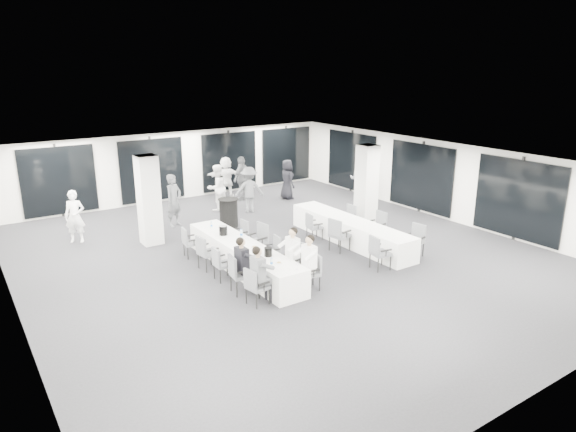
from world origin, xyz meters
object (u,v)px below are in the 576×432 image
Objects in this scene: chair_main_right_second at (296,258)px; standing_guest_h at (360,177)px; banquet_table_main at (243,257)px; chair_side_right_near at (416,238)px; chair_main_right_far at (241,232)px; banquet_table_side at (350,231)px; standing_guest_a at (174,197)px; standing_guest_f at (226,174)px; standing_guest_b at (217,185)px; chair_main_right_fourth at (259,239)px; standing_guest_c at (249,187)px; cocktail_table at (229,213)px; chair_main_right_mid at (273,249)px; chair_side_right_mid at (378,225)px; chair_main_left_far at (189,241)px; chair_side_left_near at (378,251)px; chair_side_right_far at (349,216)px; standing_guest_d at (242,175)px; chair_side_left_mid at (338,233)px; chair_main_left_second at (238,272)px; standing_guest_g at (74,213)px; chair_main_left_fourth at (206,251)px; ice_bucket_far at (223,230)px; chair_main_left_mid at (221,262)px; chair_main_left_near at (255,285)px; chair_side_left_far at (313,225)px; ice_bucket_near at (268,252)px; chair_main_right_near at (313,270)px; standing_guest_e at (287,177)px.

standing_guest_h is (6.81, 5.14, 0.45)m from chair_main_right_second.
chair_side_right_near reaches higher than banquet_table_main.
banquet_table_side is at bearing -119.18° from chair_main_right_far.
chair_main_right_second is at bearing -109.28° from standing_guest_a.
standing_guest_b is at bearing 81.58° from standing_guest_f.
chair_main_right_fourth is 7.57m from standing_guest_h.
standing_guest_h is at bearing -171.87° from standing_guest_c.
standing_guest_c reaches higher than cocktail_table.
standing_guest_f is at bearing 63.57° from cocktail_table.
banquet_table_main is 2.56× the size of standing_guest_f.
standing_guest_h is (6.82, 4.07, 0.52)m from chair_main_right_mid.
standing_guest_c is at bearing 18.90° from chair_side_right_mid.
chair_main_left_far reaches higher than chair_main_right_far.
chair_side_right_far is (1.66, 3.16, -0.06)m from chair_side_left_near.
chair_main_right_second is at bearing 44.53° from standing_guest_d.
chair_side_left_mid reaches higher than banquet_table_side.
standing_guest_a is (0.83, 6.10, 0.47)m from chair_main_left_second.
chair_main_right_second is at bearing -28.73° from standing_guest_g.
chair_main_left_fourth is 0.92m from ice_bucket_far.
chair_side_left_near is 9.46m from standing_guest_g.
chair_main_left_mid is at bearing -120.21° from cocktail_table.
chair_main_right_fourth is at bearing 81.91° from chair_main_left_fourth.
chair_side_right_near is at bearing 63.69° from chair_main_left_far.
chair_main_left_near is 4.93m from chair_side_left_far.
chair_side_right_mid is 5.51m from standing_guest_c.
standing_guest_d reaches higher than chair_side_left_near.
chair_side_left_mid is 1.18× the size of chair_side_left_far.
standing_guest_f is at bearing 153.18° from chair_main_left_mid.
chair_main_right_second is 4.29× the size of ice_bucket_near.
chair_main_right_second reaches higher than chair_main_right_near.
chair_main_left_second reaches higher than chair_main_right_far.
chair_main_right_far is at bearing 114.14° from chair_main_left_fourth.
standing_guest_d reaches higher than banquet_table_main.
standing_guest_d is 6.82m from ice_bucket_far.
standing_guest_a reaches higher than banquet_table_main.
banquet_table_main is at bearing 59.68° from chair_side_right_near.
chair_side_right_mid reaches higher than chair_main_left_near.
chair_side_left_mid is 0.50× the size of standing_guest_h.
banquet_table_side is (3.91, 0.10, 0.00)m from banquet_table_main.
standing_guest_c is 0.95× the size of standing_guest_d.
chair_main_right_far is at bearing 7.31° from chair_main_right_mid.
ice_bucket_near is at bearing -85.62° from banquet_table_main.
standing_guest_b is 0.97× the size of standing_guest_d.
chair_main_left_far is at bearing -172.21° from chair_main_left_second.
chair_main_right_far reaches higher than banquet_table_side.
standing_guest_h reaches higher than standing_guest_b.
cocktail_table reaches higher than chair_main_right_mid.
standing_guest_e is (2.28, 7.83, 0.39)m from chair_side_left_near.
chair_main_right_fourth reaches higher than chair_main_left_fourth.
chair_main_right_fourth is 1.19× the size of chair_main_right_far.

